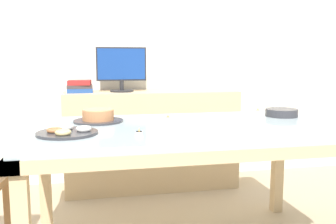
{
  "coord_description": "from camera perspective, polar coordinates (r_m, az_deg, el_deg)",
  "views": [
    {
      "loc": [
        -0.52,
        -2.04,
        1.13
      ],
      "look_at": [
        -0.07,
        0.13,
        0.82
      ],
      "focal_mm": 40.0,
      "sensor_mm": 36.0,
      "label": 1
    }
  ],
  "objects": [
    {
      "name": "wall_back",
      "position": [
        3.56,
        -3.42,
        10.7
      ],
      "size": [
        8.0,
        0.1,
        2.6
      ],
      "primitive_type": "cube",
      "color": "silver",
      "rests_on": "ground"
    },
    {
      "name": "dining_table",
      "position": [
        2.16,
        2.46,
        -4.23
      ],
      "size": [
        1.78,
        0.97,
        0.76
      ],
      "color": "silver",
      "rests_on": "ground"
    },
    {
      "name": "sideboard",
      "position": [
        3.33,
        -2.53,
        -4.19
      ],
      "size": [
        1.49,
        0.44,
        0.86
      ],
      "color": "#D1B284",
      "rests_on": "ground"
    },
    {
      "name": "computer_monitor",
      "position": [
        3.22,
        -7.1,
        6.44
      ],
      "size": [
        0.42,
        0.2,
        0.38
      ],
      "color": "#262628",
      "rests_on": "sideboard"
    },
    {
      "name": "book_stack",
      "position": [
        3.22,
        -13.3,
        3.8
      ],
      "size": [
        0.21,
        0.19,
        0.1
      ],
      "color": "#23478C",
      "rests_on": "sideboard"
    },
    {
      "name": "cake_chocolate_round",
      "position": [
        2.29,
        -10.59,
        -0.68
      ],
      "size": [
        0.3,
        0.3,
        0.08
      ],
      "color": "#333338",
      "rests_on": "dining_table"
    },
    {
      "name": "pastry_platter",
      "position": [
        1.94,
        -15.09,
        -2.95
      ],
      "size": [
        0.3,
        0.3,
        0.04
      ],
      "color": "#333338",
      "rests_on": "dining_table"
    },
    {
      "name": "plate_stack",
      "position": [
        2.58,
        16.92,
        -0.08
      ],
      "size": [
        0.21,
        0.21,
        0.05
      ],
      "color": "#333338",
      "rests_on": "dining_table"
    },
    {
      "name": "tealight_near_front",
      "position": [
        2.74,
        13.53,
        0.16
      ],
      "size": [
        0.04,
        0.04,
        0.04
      ],
      "color": "silver",
      "rests_on": "dining_table"
    },
    {
      "name": "tealight_right_edge",
      "position": [
        1.88,
        -4.43,
        -3.12
      ],
      "size": [
        0.04,
        0.04,
        0.04
      ],
      "color": "silver",
      "rests_on": "dining_table"
    },
    {
      "name": "tealight_near_cakes",
      "position": [
        2.34,
        0.0,
        -0.91
      ],
      "size": [
        0.04,
        0.04,
        0.04
      ],
      "color": "silver",
      "rests_on": "dining_table"
    }
  ]
}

